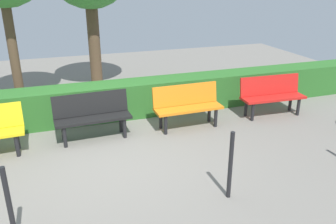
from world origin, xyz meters
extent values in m
plane|color=gray|center=(0.00, 0.00, 0.00)|extent=(17.02, 17.02, 0.00)
cube|color=red|center=(-3.77, -0.78, 0.41)|extent=(1.44, 0.49, 0.05)
cube|color=red|center=(-3.78, -0.97, 0.65)|extent=(1.43, 0.17, 0.42)
cylinder|color=black|center=(-4.32, -0.60, 0.20)|extent=(0.07, 0.07, 0.39)
cylinder|color=black|center=(-4.34, -0.90, 0.20)|extent=(0.07, 0.07, 0.39)
cylinder|color=black|center=(-3.20, -0.65, 0.20)|extent=(0.07, 0.07, 0.39)
cylinder|color=black|center=(-3.21, -0.95, 0.20)|extent=(0.07, 0.07, 0.39)
cube|color=orange|center=(-1.77, -0.76, 0.41)|extent=(1.39, 0.44, 0.05)
cube|color=orange|center=(-1.77, -0.95, 0.65)|extent=(1.39, 0.13, 0.42)
cylinder|color=black|center=(-2.31, -0.62, 0.20)|extent=(0.07, 0.07, 0.39)
cylinder|color=black|center=(-2.31, -0.92, 0.20)|extent=(0.07, 0.07, 0.39)
cylinder|color=black|center=(-1.23, -0.60, 0.20)|extent=(0.07, 0.07, 0.39)
cylinder|color=black|center=(-1.22, -0.90, 0.20)|extent=(0.07, 0.07, 0.39)
cube|color=black|center=(0.12, -0.83, 0.41)|extent=(1.42, 0.48, 0.05)
cube|color=black|center=(0.13, -1.02, 0.65)|extent=(1.41, 0.17, 0.42)
cylinder|color=black|center=(-0.44, -0.71, 0.20)|extent=(0.07, 0.07, 0.39)
cylinder|color=black|center=(-0.43, -1.01, 0.20)|extent=(0.07, 0.07, 0.39)
cylinder|color=black|center=(0.66, -0.66, 0.20)|extent=(0.07, 0.07, 0.39)
cylinder|color=black|center=(0.68, -0.96, 0.20)|extent=(0.07, 0.07, 0.39)
cylinder|color=black|center=(1.45, -0.58, 0.20)|extent=(0.07, 0.07, 0.39)
cylinder|color=black|center=(1.47, -0.88, 0.20)|extent=(0.07, 0.07, 0.39)
cube|color=#2D6B28|center=(-0.90, -1.83, 0.38)|extent=(13.02, 0.66, 0.76)
cylinder|color=brown|center=(-0.38, -3.93, 1.27)|extent=(0.30, 0.30, 2.54)
cylinder|color=brown|center=(1.51, -3.18, 1.32)|extent=(0.21, 0.21, 2.64)
cylinder|color=black|center=(-1.40, 1.65, 0.50)|extent=(0.06, 0.06, 1.00)
cylinder|color=black|center=(1.36, 1.65, 0.50)|extent=(0.06, 0.06, 1.00)
camera|label=1|loc=(0.73, 5.27, 2.90)|focal=37.17mm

